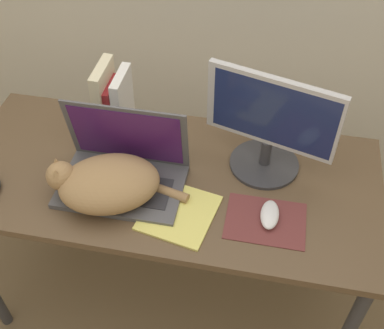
# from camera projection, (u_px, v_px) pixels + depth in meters

# --- Properties ---
(desk) EXTENTS (1.41, 0.63, 0.76)m
(desk) POSITION_uv_depth(u_px,v_px,m) (167.00, 192.00, 1.65)
(desk) COLOR brown
(desk) RESTS_ON ground_plane
(laptop) EXTENTS (0.40, 0.25, 0.27)m
(laptop) POSITION_uv_depth(u_px,v_px,m) (123.00, 171.00, 1.54)
(laptop) COLOR #4C4C51
(laptop) RESTS_ON desk
(cat) EXTENTS (0.43, 0.32, 0.14)m
(cat) POSITION_uv_depth(u_px,v_px,m) (106.00, 183.00, 1.48)
(cat) COLOR #99754C
(cat) RESTS_ON desk
(external_monitor) EXTENTS (0.41, 0.23, 0.35)m
(external_monitor) POSITION_uv_depth(u_px,v_px,m) (270.00, 125.00, 1.50)
(external_monitor) COLOR #333338
(external_monitor) RESTS_ON desk
(mousepad) EXTENTS (0.24, 0.18, 0.00)m
(mousepad) POSITION_uv_depth(u_px,v_px,m) (266.00, 221.00, 1.46)
(mousepad) COLOR brown
(mousepad) RESTS_ON desk
(computer_mouse) EXTENTS (0.06, 0.11, 0.03)m
(computer_mouse) POSITION_uv_depth(u_px,v_px,m) (270.00, 215.00, 1.45)
(computer_mouse) COLOR silver
(computer_mouse) RESTS_ON mousepad
(book_row) EXTENTS (0.11, 0.16, 0.25)m
(book_row) POSITION_uv_depth(u_px,v_px,m) (113.00, 101.00, 1.69)
(book_row) COLOR beige
(book_row) RESTS_ON desk
(notepad) EXTENTS (0.25, 0.26, 0.01)m
(notepad) POSITION_uv_depth(u_px,v_px,m) (179.00, 213.00, 1.48)
(notepad) COLOR #E5DB6B
(notepad) RESTS_ON desk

